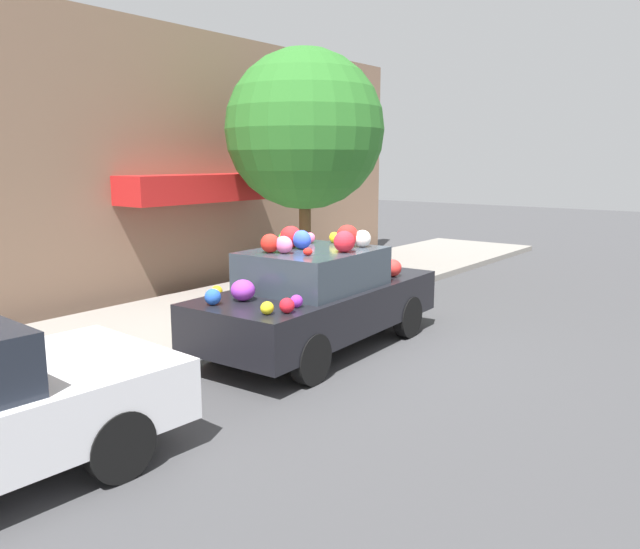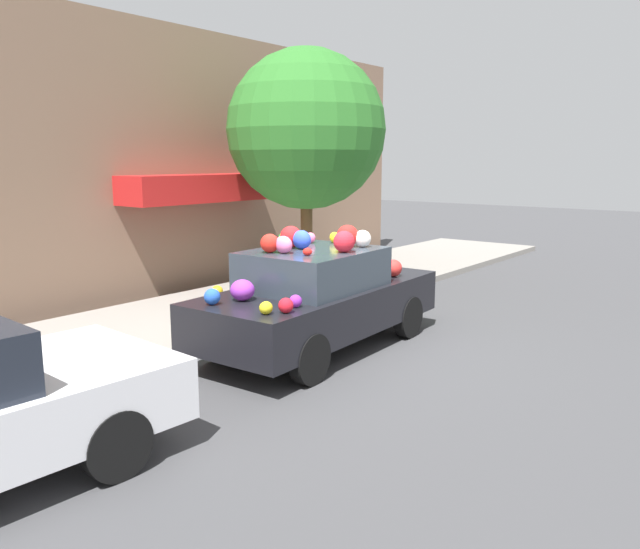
# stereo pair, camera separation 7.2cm
# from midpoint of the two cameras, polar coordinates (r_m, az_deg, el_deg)

# --- Properties ---
(ground_plane) EXTENTS (60.00, 60.00, 0.00)m
(ground_plane) POSITION_cam_midpoint_polar(r_m,az_deg,el_deg) (9.24, -0.03, -6.81)
(ground_plane) COLOR #424244
(sidewalk_curb) EXTENTS (24.00, 3.20, 0.14)m
(sidewalk_curb) POSITION_cam_midpoint_polar(r_m,az_deg,el_deg) (11.02, -11.20, -3.78)
(sidewalk_curb) COLOR gray
(sidewalk_curb) RESTS_ON ground
(building_facade) EXTENTS (18.00, 1.20, 5.38)m
(building_facade) POSITION_cam_midpoint_polar(r_m,az_deg,el_deg) (12.52, -18.04, 9.57)
(building_facade) COLOR #846651
(building_facade) RESTS_ON ground
(street_tree) EXTENTS (3.14, 3.14, 4.76)m
(street_tree) POSITION_cam_midpoint_polar(r_m,az_deg,el_deg) (12.64, -1.58, 13.06)
(street_tree) COLOR brown
(street_tree) RESTS_ON sidewalk_curb
(fire_hydrant) EXTENTS (0.20, 0.20, 0.70)m
(fire_hydrant) POSITION_cam_midpoint_polar(r_m,az_deg,el_deg) (9.77, -9.58, -3.05)
(fire_hydrant) COLOR gold
(fire_hydrant) RESTS_ON sidewalk_curb
(art_car) EXTENTS (4.22, 1.88, 1.81)m
(art_car) POSITION_cam_midpoint_polar(r_m,az_deg,el_deg) (9.03, -0.36, -1.99)
(art_car) COLOR black
(art_car) RESTS_ON ground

